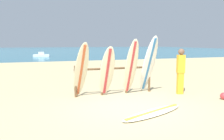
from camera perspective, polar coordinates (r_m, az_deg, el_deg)
name	(u,v)px	position (r m, az deg, el deg)	size (l,w,h in m)	color
ground_plane	(130,107)	(6.86, 4.82, -9.72)	(120.00, 120.00, 0.00)	tan
ocean_water	(50,50)	(64.11, -16.14, 5.09)	(120.00, 80.00, 0.01)	teal
surfboard_rack	(114,76)	(8.38, 0.65, -1.47)	(3.12, 0.09, 1.16)	brown
surfboard_leaning_far_left	(81,70)	(7.74, -8.17, -0.13)	(0.65, 1.06, 2.03)	beige
surfboard_leaning_left	(107,72)	(7.88, -1.36, -0.46)	(0.58, 0.86, 1.89)	beige
surfboard_leaning_center_left	(131,68)	(8.10, 4.98, 0.64)	(0.52, 1.05, 2.15)	beige
surfboard_leaning_center	(149,65)	(8.63, 9.63, 1.39)	(0.57, 1.03, 2.27)	white
surfboard_lying_on_sand	(153,112)	(6.34, 10.85, -10.92)	(2.37, 1.32, 0.08)	silver
beachgoer_standing	(181,69)	(8.78, 17.63, 0.20)	(0.32, 0.24, 1.77)	gold
small_boat_offshore	(41,55)	(32.76, -18.12, 3.76)	(2.27, 1.08, 0.71)	silver
beach_ball	(224,96)	(8.63, 27.38, -6.12)	(0.25, 0.25, 0.25)	#B73338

